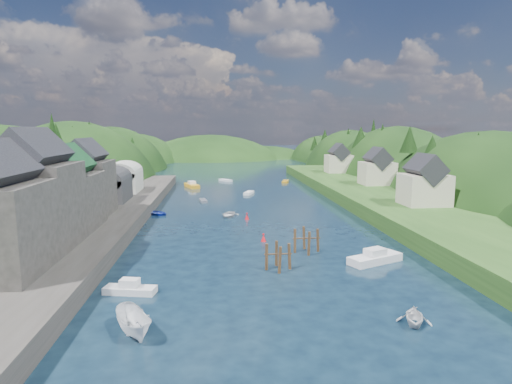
{
  "coord_description": "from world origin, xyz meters",
  "views": [
    {
      "loc": [
        -6.62,
        -44.1,
        14.66
      ],
      "look_at": [
        0.0,
        28.0,
        4.0
      ],
      "focal_mm": 30.0,
      "sensor_mm": 36.0,
      "label": 1
    }
  ],
  "objects": [
    {
      "name": "terrace_left_grass",
      "position": [
        -31.0,
        20.0,
        1.25
      ],
      "size": [
        12.0,
        110.0,
        2.5
      ],
      "primitive_type": "cube",
      "color": "#234719",
      "rests_on": "ground"
    },
    {
      "name": "channel_buoy_near",
      "position": [
        -0.62,
        10.39,
        0.48
      ],
      "size": [
        0.7,
        0.7,
        1.1
      ],
      "color": "red",
      "rests_on": "ground"
    },
    {
      "name": "hill_trees",
      "position": [
        0.63,
        64.92,
        11.19
      ],
      "size": [
        91.63,
        150.67,
        12.79
      ],
      "color": "black",
      "rests_on": "ground"
    },
    {
      "name": "far_hills",
      "position": [
        1.22,
        174.01,
        -10.8
      ],
      "size": [
        103.0,
        68.0,
        44.0
      ],
      "color": "black",
      "rests_on": "ground"
    },
    {
      "name": "quayside_buildings",
      "position": [
        -26.0,
        6.39,
        7.09
      ],
      "size": [
        8.0,
        35.84,
        12.9
      ],
      "color": "#2D2B28",
      "rests_on": "quay_left"
    },
    {
      "name": "terrace_right",
      "position": [
        25.0,
        40.0,
        1.2
      ],
      "size": [
        16.0,
        120.0,
        2.4
      ],
      "primitive_type": "cube",
      "color": "#234719",
      "rests_on": "ground"
    },
    {
      "name": "piling_cluster_near",
      "position": [
        -0.34,
        -1.08,
        1.13
      ],
      "size": [
        2.93,
        2.76,
        3.41
      ],
      "color": "#382314",
      "rests_on": "ground"
    },
    {
      "name": "hillside_right",
      "position": [
        45.0,
        75.0,
        -7.41
      ],
      "size": [
        36.0,
        245.56,
        48.0
      ],
      "color": "black",
      "rests_on": "ground"
    },
    {
      "name": "piling_cluster_far",
      "position": [
        3.98,
        4.99,
        1.16
      ],
      "size": [
        3.36,
        3.12,
        3.45
      ],
      "color": "#382314",
      "rests_on": "ground"
    },
    {
      "name": "moored_boats",
      "position": [
        -4.86,
        19.39,
        0.53
      ],
      "size": [
        33.79,
        95.96,
        1.99
      ],
      "color": "silver",
      "rests_on": "ground"
    },
    {
      "name": "right_bank_cottages",
      "position": [
        28.0,
        48.33,
        5.84
      ],
      "size": [
        9.0,
        59.24,
        8.41
      ],
      "color": "beige",
      "rests_on": "terrace_right"
    },
    {
      "name": "quay_left",
      "position": [
        -24.0,
        20.0,
        1.0
      ],
      "size": [
        12.0,
        110.0,
        2.0
      ],
      "primitive_type": "cube",
      "color": "#2D2B28",
      "rests_on": "ground"
    },
    {
      "name": "ground",
      "position": [
        0.0,
        50.0,
        0.0
      ],
      "size": [
        600.0,
        600.0,
        0.0
      ],
      "primitive_type": "plane",
      "color": "black",
      "rests_on": "ground"
    },
    {
      "name": "boat_sheds",
      "position": [
        -26.0,
        39.0,
        5.27
      ],
      "size": [
        7.0,
        21.0,
        7.5
      ],
      "color": "#2D2D30",
      "rests_on": "quay_left"
    },
    {
      "name": "channel_buoy_far",
      "position": [
        -1.82,
        24.54,
        0.48
      ],
      "size": [
        0.7,
        0.7,
        1.1
      ],
      "color": "red",
      "rests_on": "ground"
    },
    {
      "name": "hillside_left",
      "position": [
        -45.0,
        75.0,
        -8.03
      ],
      "size": [
        44.0,
        245.56,
        52.0
      ],
      "color": "black",
      "rests_on": "ground"
    }
  ]
}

